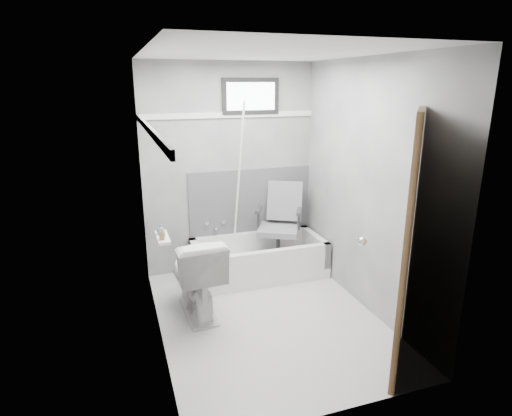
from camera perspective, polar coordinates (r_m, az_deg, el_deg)
name	(u,v)px	position (r m, az deg, el deg)	size (l,w,h in m)	color
floor	(268,318)	(4.24, 1.56, -14.40)	(2.60, 2.60, 0.00)	silver
ceiling	(270,52)	(3.65, 1.87, 20.04)	(2.60, 2.60, 0.00)	silver
wall_back	(230,170)	(4.97, -3.50, 5.14)	(2.00, 0.02, 2.40)	slate
wall_front	(343,249)	(2.65, 11.52, -5.40)	(2.00, 0.02, 2.40)	slate
wall_left	(153,207)	(3.56, -13.60, 0.14)	(0.02, 2.60, 2.40)	slate
wall_right	(367,188)	(4.21, 14.60, 2.56)	(0.02, 2.60, 2.40)	slate
bathtub	(259,258)	(4.99, 0.38, -6.70)	(1.50, 0.70, 0.42)	white
office_chair	(278,224)	(4.99, 3.01, -2.15)	(0.54, 0.54, 0.93)	slate
toilet	(196,275)	(4.17, -8.02, -8.86)	(0.46, 0.81, 0.80)	white
door	(465,258)	(3.31, 26.11, -6.03)	(0.78, 0.78, 2.00)	brown
window	(251,96)	(4.94, -0.73, 14.67)	(0.66, 0.04, 0.40)	black
backerboard	(251,201)	(5.13, -0.70, 0.91)	(1.50, 0.02, 0.78)	#4C4C4F
trim_back	(229,115)	(4.88, -3.59, 12.27)	(2.00, 0.02, 0.06)	white
trim_left	(149,129)	(3.44, -14.08, 10.12)	(0.02, 2.60, 0.06)	white
pole	(238,187)	(4.79, -2.39, 2.88)	(0.02, 0.02, 1.95)	white
shelf	(163,238)	(3.73, -12.34, -3.87)	(0.10, 0.32, 0.03)	white
soap_bottle_a	(162,233)	(3.63, -12.41, -3.33)	(0.04, 0.04, 0.09)	olive
soap_bottle_b	(160,229)	(3.77, -12.65, -2.73)	(0.07, 0.07, 0.09)	slate
faucet	(215,225)	(5.07, -5.47, -2.31)	(0.26, 0.10, 0.16)	silver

